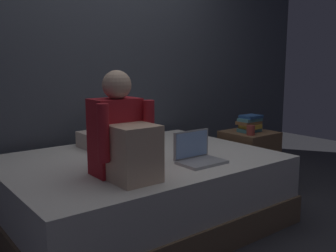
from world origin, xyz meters
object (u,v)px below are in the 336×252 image
(laptop, at_px, (198,155))
(mug, at_px, (251,130))
(book_stack, at_px, (250,123))
(person_sitting, at_px, (123,137))
(bed, at_px, (139,191))
(nightstand, at_px, (249,160))
(pillow, at_px, (115,138))

(laptop, xyz_separation_m, mug, (0.93, 0.30, 0.03))
(laptop, distance_m, mug, 0.97)
(book_stack, bearing_deg, person_sitting, -167.14)
(bed, height_order, nightstand, nightstand)
(person_sitting, bearing_deg, pillow, 63.12)
(nightstand, relative_size, person_sitting, 0.87)
(laptop, relative_size, pillow, 0.57)
(person_sitting, xyz_separation_m, pillow, (0.41, 0.80, -0.19))
(bed, bearing_deg, laptop, -57.97)
(pillow, bearing_deg, mug, -25.93)
(person_sitting, bearing_deg, bed, 45.31)
(pillow, bearing_deg, bed, -97.41)
(bed, relative_size, mug, 22.22)
(person_sitting, height_order, book_stack, person_sitting)
(bed, xyz_separation_m, book_stack, (1.29, 0.02, 0.39))
(pillow, height_order, mug, mug)
(nightstand, bearing_deg, bed, -178.70)
(nightstand, bearing_deg, person_sitting, -166.98)
(pillow, bearing_deg, person_sitting, -116.88)
(pillow, relative_size, mug, 6.22)
(person_sitting, distance_m, book_stack, 1.69)
(nightstand, height_order, person_sitting, person_sitting)
(laptop, height_order, mug, laptop)
(person_sitting, distance_m, laptop, 0.62)
(nightstand, distance_m, book_stack, 0.37)
(nightstand, relative_size, book_stack, 2.53)
(book_stack, xyz_separation_m, mug, (-0.12, -0.11, -0.04))
(book_stack, relative_size, mug, 2.49)
(person_sitting, distance_m, mug, 1.55)
(nightstand, height_order, mug, mug)
(bed, height_order, laptop, laptop)
(bed, height_order, book_stack, book_stack)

